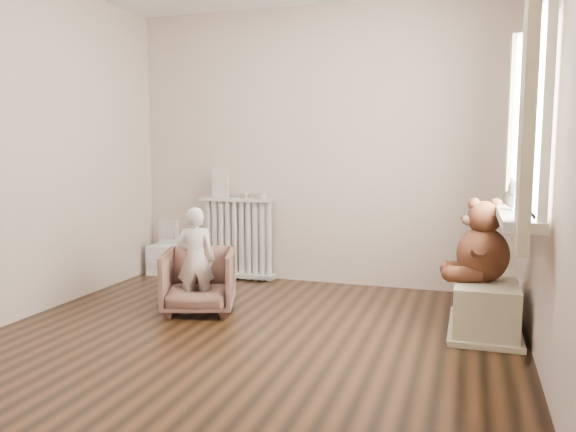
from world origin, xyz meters
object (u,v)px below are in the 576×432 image
(plush_cat, at_px, (515,194))
(child, at_px, (196,260))
(radiator, at_px, (238,240))
(armchair, at_px, (199,281))
(toy_bench, at_px, (485,303))
(toy_vanity, at_px, (167,247))
(teddy_bear, at_px, (484,238))

(plush_cat, bearing_deg, child, 166.63)
(radiator, xyz_separation_m, armchair, (0.16, -1.15, -0.14))
(toy_bench, xyz_separation_m, plush_cat, (0.14, -0.32, 0.80))
(toy_vanity, relative_size, toy_bench, 0.70)
(toy_bench, distance_m, teddy_bear, 0.47)
(child, xyz_separation_m, teddy_bear, (2.10, 0.23, 0.24))
(toy_vanity, xyz_separation_m, teddy_bear, (3.04, -0.94, 0.40))
(toy_bench, relative_size, plush_cat, 3.36)
(toy_vanity, bearing_deg, plush_cat, -21.00)
(child, height_order, teddy_bear, teddy_bear)
(child, bearing_deg, toy_bench, 167.81)
(armchair, bearing_deg, toy_vanity, 110.83)
(toy_bench, bearing_deg, armchair, -174.43)
(toy_vanity, distance_m, teddy_bear, 3.21)
(child, relative_size, toy_bench, 1.04)
(teddy_bear, bearing_deg, radiator, 150.24)
(radiator, bearing_deg, plush_cat, -27.46)
(teddy_bear, distance_m, plush_cat, 0.47)
(armchair, distance_m, toy_bench, 2.14)
(plush_cat, bearing_deg, toy_vanity, 147.18)
(teddy_bear, bearing_deg, toy_bench, 38.07)
(radiator, bearing_deg, teddy_bear, -23.31)
(child, height_order, toy_bench, child)
(toy_vanity, bearing_deg, radiator, 2.20)
(toy_bench, bearing_deg, teddy_bear, -135.48)
(radiator, relative_size, child, 0.98)
(child, distance_m, toy_bench, 2.16)
(teddy_bear, height_order, plush_cat, plush_cat)
(toy_vanity, distance_m, armchair, 1.46)
(toy_vanity, height_order, teddy_bear, teddy_bear)
(armchair, bearing_deg, child, -109.09)
(armchair, xyz_separation_m, toy_bench, (2.13, 0.21, -0.05))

